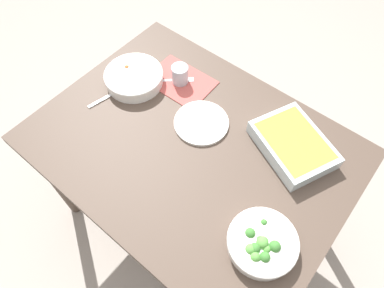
% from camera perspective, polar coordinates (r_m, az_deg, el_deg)
% --- Properties ---
extents(ground_plane, '(6.00, 6.00, 0.00)m').
position_cam_1_polar(ground_plane, '(1.99, 0.00, -11.56)').
color(ground_plane, '#9E9389').
extents(dining_table, '(1.20, 0.90, 0.74)m').
position_cam_1_polar(dining_table, '(1.40, 0.00, -1.98)').
color(dining_table, '#4C3D33').
rests_on(dining_table, ground_plane).
extents(placemat, '(0.29, 0.21, 0.00)m').
position_cam_1_polar(placemat, '(1.53, -1.96, 10.35)').
color(placemat, '#B24C47').
rests_on(placemat, dining_table).
extents(stew_bowl, '(0.25, 0.25, 0.06)m').
position_cam_1_polar(stew_bowl, '(1.52, -9.59, 10.88)').
color(stew_bowl, white).
rests_on(stew_bowl, dining_table).
extents(broccoli_bowl, '(0.23, 0.23, 0.07)m').
position_cam_1_polar(broccoli_bowl, '(1.16, 11.54, -15.80)').
color(broccoli_bowl, white).
rests_on(broccoli_bowl, dining_table).
extents(baking_dish, '(0.36, 0.32, 0.06)m').
position_cam_1_polar(baking_dish, '(1.34, 16.42, 0.00)').
color(baking_dish, silver).
rests_on(baking_dish, dining_table).
extents(drink_cup, '(0.07, 0.07, 0.08)m').
position_cam_1_polar(drink_cup, '(1.50, -2.00, 11.30)').
color(drink_cup, '#B2BCC6').
rests_on(drink_cup, dining_table).
extents(side_plate, '(0.22, 0.22, 0.01)m').
position_cam_1_polar(side_plate, '(1.38, 1.56, 3.55)').
color(side_plate, silver).
rests_on(side_plate, dining_table).
extents(spoon_by_stew, '(0.06, 0.18, 0.01)m').
position_cam_1_polar(spoon_by_stew, '(1.51, -13.14, 8.05)').
color(spoon_by_stew, silver).
rests_on(spoon_by_stew, dining_table).
extents(spoon_by_broccoli, '(0.18, 0.05, 0.01)m').
position_cam_1_polar(spoon_by_broccoli, '(1.19, 9.83, -14.63)').
color(spoon_by_broccoli, silver).
rests_on(spoon_by_broccoli, dining_table).
extents(fork_on_table, '(0.14, 0.13, 0.01)m').
position_cam_1_polar(fork_on_table, '(1.53, -2.53, 10.49)').
color(fork_on_table, silver).
rests_on(fork_on_table, dining_table).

